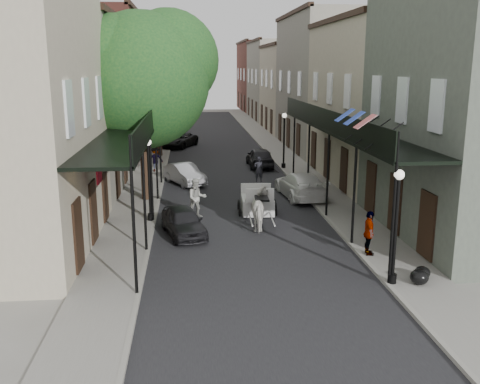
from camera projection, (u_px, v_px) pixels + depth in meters
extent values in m
plane|color=gray|center=(257.00, 268.00, 18.76)|extent=(140.00, 140.00, 0.00)
cube|color=black|center=(222.00, 165.00, 38.14)|extent=(8.00, 90.00, 0.01)
cube|color=gray|center=(151.00, 166.00, 37.66)|extent=(2.20, 90.00, 0.12)
cube|color=gray|center=(291.00, 163.00, 38.59)|extent=(2.20, 90.00, 0.12)
cube|color=#AFA48C|center=(114.00, 86.00, 45.81)|extent=(5.00, 80.00, 10.50)
cube|color=gray|center=(311.00, 85.00, 47.41)|extent=(5.00, 80.00, 10.50)
cube|color=black|center=(129.00, 132.00, 24.16)|extent=(2.20, 18.00, 0.12)
cube|color=black|center=(152.00, 121.00, 24.14)|extent=(0.06, 18.00, 1.00)
cylinder|color=black|center=(134.00, 231.00, 15.97)|extent=(0.10, 0.10, 4.00)
cylinder|color=black|center=(151.00, 177.00, 23.72)|extent=(0.10, 0.10, 4.00)
cylinder|color=black|center=(160.00, 149.00, 31.46)|extent=(0.10, 0.10, 4.00)
cube|color=black|center=(345.00, 130.00, 25.09)|extent=(2.20, 18.00, 0.12)
cube|color=black|center=(323.00, 119.00, 24.87)|extent=(0.06, 18.00, 1.00)
cylinder|color=black|center=(393.00, 223.00, 16.71)|extent=(0.10, 0.10, 4.00)
cylinder|color=black|center=(328.00, 173.00, 24.46)|extent=(0.10, 0.10, 4.00)
cylinder|color=black|center=(294.00, 147.00, 32.21)|extent=(0.10, 0.10, 4.00)
cylinder|color=#382619|center=(144.00, 146.00, 27.35)|extent=(0.44, 0.44, 5.60)
sphere|color=#15421D|center=(141.00, 81.00, 26.59)|extent=(6.80, 6.80, 6.80)
sphere|color=#15421D|center=(169.00, 60.00, 27.07)|extent=(5.10, 5.10, 5.10)
cylinder|color=#382619|center=(159.00, 123.00, 40.97)|extent=(0.44, 0.44, 5.04)
sphere|color=#15421D|center=(157.00, 84.00, 40.30)|extent=(6.00, 6.00, 6.00)
sphere|color=#15421D|center=(173.00, 72.00, 40.78)|extent=(4.50, 4.50, 4.50)
cylinder|color=black|center=(392.00, 278.00, 17.15)|extent=(0.28, 0.28, 0.30)
cylinder|color=black|center=(395.00, 232.00, 16.79)|extent=(0.12, 0.12, 3.40)
sphere|color=white|center=(399.00, 175.00, 16.36)|extent=(0.32, 0.32, 0.32)
cylinder|color=black|center=(151.00, 217.00, 24.13)|extent=(0.28, 0.28, 0.30)
cylinder|color=black|center=(149.00, 183.00, 23.78)|extent=(0.12, 0.12, 3.40)
sphere|color=white|center=(148.00, 142.00, 23.35)|extent=(0.32, 0.32, 0.32)
cylinder|color=black|center=(283.00, 166.00, 36.52)|extent=(0.28, 0.28, 0.30)
cylinder|color=black|center=(284.00, 143.00, 36.16)|extent=(0.12, 0.12, 3.40)
sphere|color=white|center=(284.00, 116.00, 35.73)|extent=(0.32, 0.32, 0.32)
imported|color=silver|center=(262.00, 209.00, 23.17)|extent=(1.02, 2.09, 1.74)
torus|color=black|center=(238.00, 197.00, 26.14)|extent=(0.15, 1.36, 1.36)
torus|color=black|center=(274.00, 197.00, 26.23)|extent=(0.15, 1.36, 1.36)
torus|color=black|center=(245.00, 211.00, 24.80)|extent=(0.10, 0.71, 0.71)
torus|color=black|center=(273.00, 211.00, 24.86)|extent=(0.10, 0.71, 0.71)
cube|color=silver|center=(256.00, 189.00, 25.88)|extent=(1.55, 1.95, 0.74)
cube|color=silver|center=(259.00, 183.00, 24.68)|extent=(1.29, 0.63, 0.13)
cube|color=silver|center=(259.00, 178.00, 24.36)|extent=(1.27, 0.16, 0.53)
imported|color=black|center=(259.00, 169.00, 24.53)|extent=(0.44, 0.30, 1.18)
imported|color=#A9A99F|center=(197.00, 198.00, 24.81)|extent=(1.03, 0.88, 1.86)
imported|color=gray|center=(155.00, 159.00, 35.10)|extent=(1.17, 0.83, 1.64)
imported|color=gray|center=(369.00, 233.00, 19.56)|extent=(0.54, 1.02, 1.66)
imported|color=black|center=(184.00, 221.00, 22.26)|extent=(2.21, 3.73, 1.19)
imported|color=#ACABB0|center=(185.00, 174.00, 31.94)|extent=(2.71, 3.87, 1.21)
imported|color=black|center=(179.00, 140.00, 46.33)|extent=(3.71, 4.98, 1.26)
imported|color=white|center=(300.00, 185.00, 28.64)|extent=(2.36, 4.89, 1.37)
imported|color=black|center=(260.00, 157.00, 37.25)|extent=(1.65, 4.07, 1.38)
ellipsoid|color=black|center=(419.00, 277.00, 17.00)|extent=(0.59, 0.59, 0.50)
ellipsoid|color=black|center=(422.00, 273.00, 17.48)|extent=(0.51, 0.51, 0.41)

